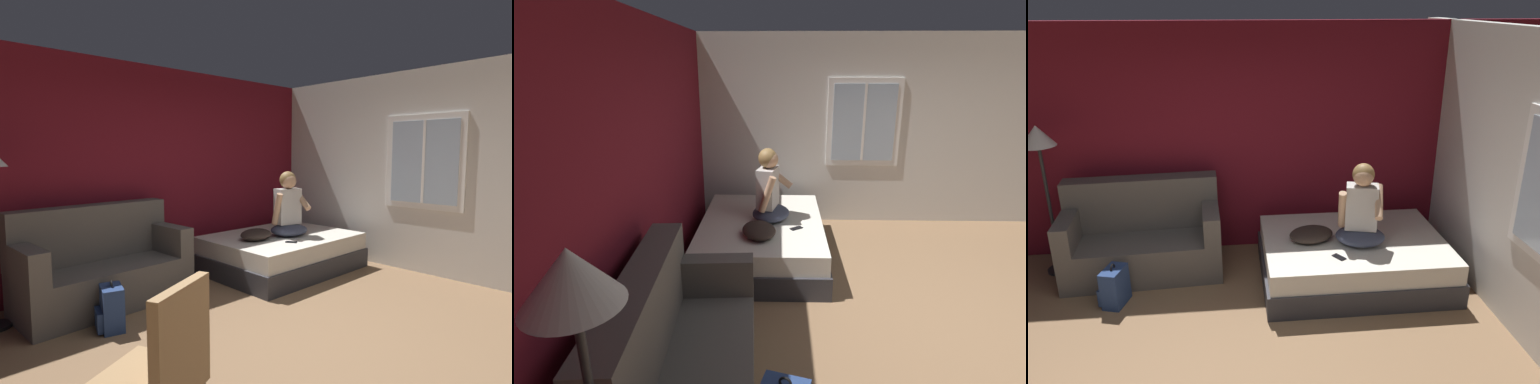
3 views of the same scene
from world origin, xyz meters
The scene contains 9 objects.
ground_plane centered at (0.00, 0.00, 0.00)m, with size 40.00×40.00×0.00m, color brown.
wall_back_accent centered at (0.00, 2.80, 1.35)m, with size 10.65×0.16×2.70m, color maroon.
wall_side_with_window centered at (2.90, 0.01, 1.35)m, with size 0.19×6.85×2.70m.
bed centered at (1.59, 1.80, 0.24)m, with size 2.01×1.49×0.48m.
couch centered at (-0.72, 2.23, 0.39)m, with size 1.75×0.92×1.04m.
person_seated centered at (1.63, 1.71, 0.84)m, with size 0.61×0.55×0.88m.
throw_pillow centered at (1.12, 1.81, 0.55)m, with size 0.48×0.36×0.14m, color #2D231E.
cell_phone centered at (1.34, 1.39, 0.48)m, with size 0.07×0.14×0.01m, color black.
floor_lamp centered at (-1.70, 2.31, 1.43)m, with size 0.36×0.36×1.70m.
Camera 2 is at (-2.90, 1.59, 2.29)m, focal length 28.00 mm.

